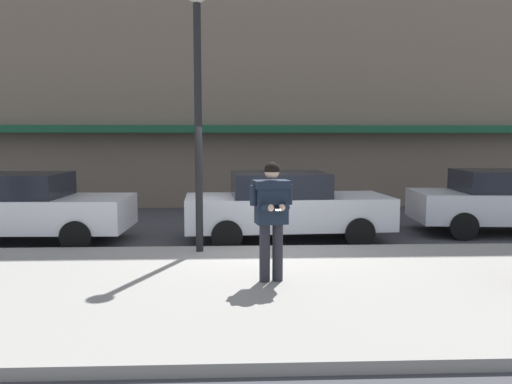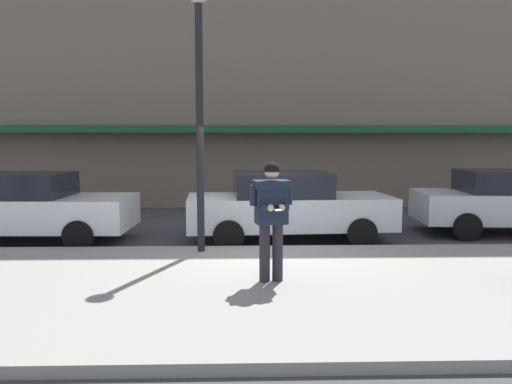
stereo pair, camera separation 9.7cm
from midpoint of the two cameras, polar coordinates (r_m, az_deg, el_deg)
The scene contains 9 objects.
ground_plane at distance 10.34m, azimuth 1.04°, elevation -6.67°, with size 80.00×80.00×0.00m, color #3D3D42.
sidewalk at distance 7.69m, azimuth 9.64°, elevation -10.70°, with size 32.00×5.30×0.14m, color gray.
curb_paint_line at distance 10.48m, azimuth 6.53°, elevation -6.52°, with size 28.00×0.12×0.01m, color silver.
storefront_facade at distance 19.12m, azimuth 3.00°, elevation 19.13°, with size 28.00×4.70×13.23m.
parked_sedan_near at distance 12.05m, azimuth -24.54°, elevation -1.58°, with size 4.55×2.03×1.54m.
parked_sedan_mid at distance 11.16m, azimuth 3.88°, elevation -1.61°, with size 4.61×2.15×1.54m.
parked_sedan_far at distance 13.44m, azimuth 27.38°, elevation -0.97°, with size 4.63×2.19×1.54m.
man_texting_on_phone at distance 7.43m, azimuth 2.15°, elevation -1.88°, with size 0.64×0.62×1.81m.
street_lamp_post at distance 9.49m, azimuth -6.20°, elevation 11.24°, with size 0.36×0.36×4.88m.
Camera 2 is at (-0.42, -10.07, 2.28)m, focal length 35.00 mm.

